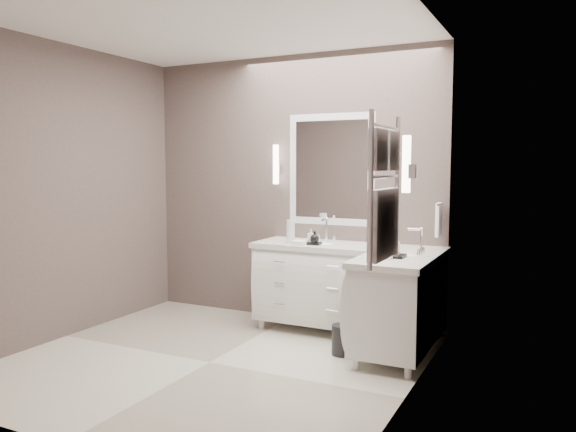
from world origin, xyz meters
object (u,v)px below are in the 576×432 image
at_px(vanity_back, 320,281).
at_px(towel_ladder, 384,199).
at_px(waste_bin, 342,340).
at_px(vanity_right, 401,297).

height_order(vanity_back, towel_ladder, towel_ladder).
bearing_deg(towel_ladder, vanity_back, 124.10).
xyz_separation_m(vanity_back, towel_ladder, (1.10, -1.63, 0.91)).
relative_size(vanity_back, towel_ladder, 1.38).
relative_size(towel_ladder, waste_bin, 3.54).
height_order(vanity_right, towel_ladder, towel_ladder).
xyz_separation_m(vanity_back, waste_bin, (0.45, -0.58, -0.36)).
bearing_deg(waste_bin, vanity_back, 128.05).
height_order(vanity_back, waste_bin, vanity_back).
distance_m(vanity_back, vanity_right, 0.93).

